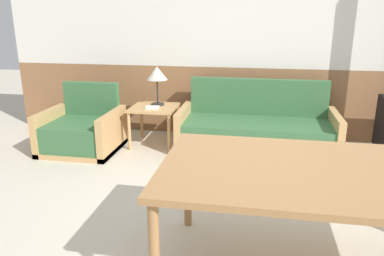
{
  "coord_description": "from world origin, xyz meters",
  "views": [
    {
      "loc": [
        -0.04,
        -2.5,
        1.64
      ],
      "look_at": [
        -0.7,
        1.14,
        0.52
      ],
      "focal_mm": 35.0,
      "sensor_mm": 36.0,
      "label": 1
    }
  ],
  "objects_px": {
    "couch": "(256,131)",
    "table_lamp": "(157,75)",
    "armchair": "(83,132)",
    "dining_table": "(322,179)",
    "side_table": "(154,112)"
  },
  "relations": [
    {
      "from": "armchair",
      "to": "dining_table",
      "type": "height_order",
      "value": "armchair"
    },
    {
      "from": "armchair",
      "to": "side_table",
      "type": "distance_m",
      "value": 0.93
    },
    {
      "from": "dining_table",
      "to": "side_table",
      "type": "bearing_deg",
      "value": 126.14
    },
    {
      "from": "table_lamp",
      "to": "dining_table",
      "type": "bearing_deg",
      "value": -55.37
    },
    {
      "from": "side_table",
      "to": "dining_table",
      "type": "distance_m",
      "value": 2.92
    },
    {
      "from": "table_lamp",
      "to": "dining_table",
      "type": "height_order",
      "value": "table_lamp"
    },
    {
      "from": "dining_table",
      "to": "armchair",
      "type": "bearing_deg",
      "value": 141.99
    },
    {
      "from": "couch",
      "to": "side_table",
      "type": "bearing_deg",
      "value": -179.11
    },
    {
      "from": "couch",
      "to": "dining_table",
      "type": "distance_m",
      "value": 2.45
    },
    {
      "from": "couch",
      "to": "table_lamp",
      "type": "relative_size",
      "value": 3.84
    },
    {
      "from": "side_table",
      "to": "dining_table",
      "type": "bearing_deg",
      "value": -53.86
    },
    {
      "from": "couch",
      "to": "side_table",
      "type": "distance_m",
      "value": 1.33
    },
    {
      "from": "side_table",
      "to": "table_lamp",
      "type": "distance_m",
      "value": 0.48
    },
    {
      "from": "armchair",
      "to": "dining_table",
      "type": "relative_size",
      "value": 0.46
    },
    {
      "from": "armchair",
      "to": "dining_table",
      "type": "xyz_separation_m",
      "value": [
        2.55,
        -1.99,
        0.46
      ]
    }
  ]
}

